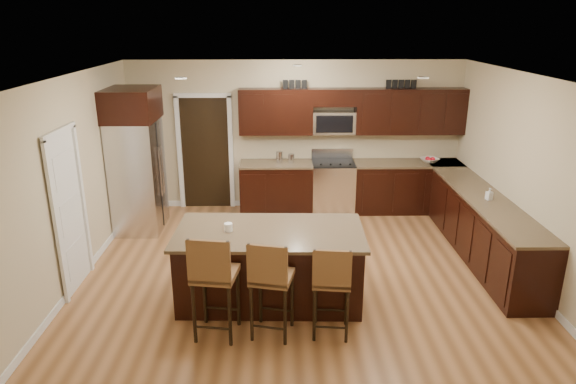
{
  "coord_description": "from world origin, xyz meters",
  "views": [
    {
      "loc": [
        -0.29,
        -6.44,
        3.37
      ],
      "look_at": [
        -0.17,
        0.4,
        1.06
      ],
      "focal_mm": 32.0,
      "sensor_mm": 36.0,
      "label": 1
    }
  ],
  "objects_px": {
    "range": "(333,186)",
    "stool_mid": "(270,278)",
    "stool_right": "(332,281)",
    "island": "(270,267)",
    "refrigerator": "(136,159)",
    "stool_left": "(213,275)"
  },
  "relations": [
    {
      "from": "range",
      "to": "stool_mid",
      "type": "bearing_deg",
      "value": -105.15
    },
    {
      "from": "range",
      "to": "stool_right",
      "type": "distance_m",
      "value": 3.99
    },
    {
      "from": "stool_mid",
      "to": "island",
      "type": "bearing_deg",
      "value": 104.44
    },
    {
      "from": "range",
      "to": "island",
      "type": "xyz_separation_m",
      "value": [
        -1.1,
        -3.12,
        -0.04
      ]
    },
    {
      "from": "stool_right",
      "to": "island",
      "type": "bearing_deg",
      "value": 135.27
    },
    {
      "from": "range",
      "to": "island",
      "type": "height_order",
      "value": "range"
    },
    {
      "from": "island",
      "to": "stool_right",
      "type": "xyz_separation_m",
      "value": [
        0.68,
        -0.84,
        0.26
      ]
    },
    {
      "from": "stool_mid",
      "to": "refrigerator",
      "type": "bearing_deg",
      "value": 137.91
    },
    {
      "from": "island",
      "to": "stool_mid",
      "type": "distance_m",
      "value": 0.9
    },
    {
      "from": "stool_mid",
      "to": "stool_left",
      "type": "bearing_deg",
      "value": -166.56
    },
    {
      "from": "island",
      "to": "refrigerator",
      "type": "relative_size",
      "value": 0.99
    },
    {
      "from": "stool_left",
      "to": "stool_mid",
      "type": "xyz_separation_m",
      "value": [
        0.61,
        0.01,
        -0.04
      ]
    },
    {
      "from": "stool_mid",
      "to": "stool_right",
      "type": "xyz_separation_m",
      "value": [
        0.66,
        0.0,
        -0.04
      ]
    },
    {
      "from": "island",
      "to": "stool_right",
      "type": "distance_m",
      "value": 1.12
    },
    {
      "from": "refrigerator",
      "to": "stool_left",
      "type": "bearing_deg",
      "value": -63.16
    },
    {
      "from": "stool_left",
      "to": "stool_right",
      "type": "relative_size",
      "value": 1.12
    },
    {
      "from": "island",
      "to": "refrigerator",
      "type": "xyz_separation_m",
      "value": [
        -2.2,
        2.34,
        0.78
      ]
    },
    {
      "from": "refrigerator",
      "to": "island",
      "type": "bearing_deg",
      "value": -46.69
    },
    {
      "from": "range",
      "to": "stool_mid",
      "type": "distance_m",
      "value": 4.12
    },
    {
      "from": "stool_right",
      "to": "refrigerator",
      "type": "xyz_separation_m",
      "value": [
        -2.89,
        3.18,
        0.52
      ]
    },
    {
      "from": "stool_left",
      "to": "stool_mid",
      "type": "height_order",
      "value": "stool_left"
    },
    {
      "from": "stool_mid",
      "to": "refrigerator",
      "type": "xyz_separation_m",
      "value": [
        -2.23,
        3.19,
        0.48
      ]
    }
  ]
}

